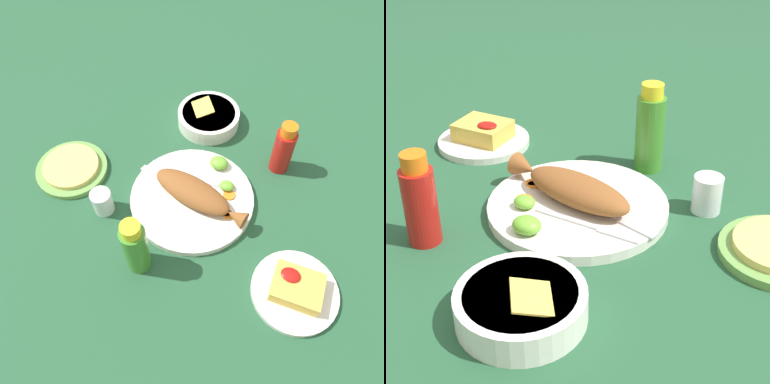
# 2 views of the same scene
# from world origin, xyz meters

# --- Properties ---
(ground_plane) EXTENTS (4.00, 4.00, 0.00)m
(ground_plane) POSITION_xyz_m (0.00, 0.00, 0.00)
(ground_plane) COLOR #235133
(main_plate) EXTENTS (0.30, 0.30, 0.02)m
(main_plate) POSITION_xyz_m (0.00, 0.00, 0.01)
(main_plate) COLOR silver
(main_plate) RESTS_ON ground_plane
(fried_fish) EXTENTS (0.26, 0.13, 0.05)m
(fried_fish) POSITION_xyz_m (-0.01, 0.00, 0.04)
(fried_fish) COLOR brown
(fried_fish) RESTS_ON main_plate
(fork_near) EXTENTS (0.18, 0.07, 0.00)m
(fork_near) POSITION_xyz_m (0.08, -0.02, 0.02)
(fork_near) COLOR silver
(fork_near) RESTS_ON main_plate
(fork_far) EXTENTS (0.19, 0.02, 0.00)m
(fork_far) POSITION_xyz_m (0.06, -0.06, 0.02)
(fork_far) COLOR silver
(fork_far) RESTS_ON main_plate
(carrot_slice_near) EXTENTS (0.02, 0.02, 0.00)m
(carrot_slice_near) POSITION_xyz_m (-0.09, 0.02, 0.02)
(carrot_slice_near) COLOR orange
(carrot_slice_near) RESTS_ON main_plate
(carrot_slice_mid) EXTENTS (0.02, 0.02, 0.00)m
(carrot_slice_mid) POSITION_xyz_m (-0.10, 0.02, 0.02)
(carrot_slice_mid) COLOR orange
(carrot_slice_mid) RESTS_ON main_plate
(carrot_slice_far) EXTENTS (0.03, 0.03, 0.00)m
(carrot_slice_far) POSITION_xyz_m (-0.08, -0.04, 0.02)
(carrot_slice_far) COLOR orange
(carrot_slice_far) RESTS_ON main_plate
(lime_wedge_main) EXTENTS (0.04, 0.03, 0.02)m
(lime_wedge_main) POSITION_xyz_m (-0.07, -0.05, 0.03)
(lime_wedge_main) COLOR #6BB233
(lime_wedge_main) RESTS_ON main_plate
(lime_wedge_side) EXTENTS (0.05, 0.04, 0.03)m
(lime_wedge_side) POSITION_xyz_m (-0.03, -0.11, 0.03)
(lime_wedge_side) COLOR #6BB233
(lime_wedge_side) RESTS_ON main_plate
(hot_sauce_bottle_red) EXTENTS (0.05, 0.05, 0.15)m
(hot_sauce_bottle_red) POSITION_xyz_m (-0.18, -0.18, 0.07)
(hot_sauce_bottle_red) COLOR #B21914
(hot_sauce_bottle_red) RESTS_ON ground_plane
(hot_sauce_bottle_green) EXTENTS (0.05, 0.05, 0.17)m
(hot_sauce_bottle_green) POSITION_xyz_m (0.05, 0.20, 0.08)
(hot_sauce_bottle_green) COLOR #3D8428
(hot_sauce_bottle_green) RESTS_ON ground_plane
(salt_cup) EXTENTS (0.05, 0.05, 0.06)m
(salt_cup) POSITION_xyz_m (0.19, 0.10, 0.03)
(salt_cup) COLOR silver
(salt_cup) RESTS_ON ground_plane
(side_plate_fries) EXTENTS (0.19, 0.19, 0.01)m
(side_plate_fries) POSITION_xyz_m (-0.29, 0.14, 0.01)
(side_plate_fries) COLOR silver
(side_plate_fries) RESTS_ON ground_plane
(fries_pile) EXTENTS (0.10, 0.08, 0.04)m
(fries_pile) POSITION_xyz_m (-0.29, 0.14, 0.03)
(fries_pile) COLOR gold
(fries_pile) RESTS_ON side_plate_fries
(guacamole_bowl) EXTENTS (0.17, 0.17, 0.06)m
(guacamole_bowl) POSITION_xyz_m (0.05, -0.27, 0.03)
(guacamole_bowl) COLOR white
(guacamole_bowl) RESTS_ON ground_plane
(tortilla_plate) EXTENTS (0.18, 0.18, 0.01)m
(tortilla_plate) POSITION_xyz_m (0.33, 0.02, 0.01)
(tortilla_plate) COLOR #6B9E4C
(tortilla_plate) RESTS_ON ground_plane
(tortilla_stack) EXTENTS (0.14, 0.14, 0.01)m
(tortilla_stack) POSITION_xyz_m (0.33, 0.02, 0.02)
(tortilla_stack) COLOR #E0C666
(tortilla_stack) RESTS_ON tortilla_plate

